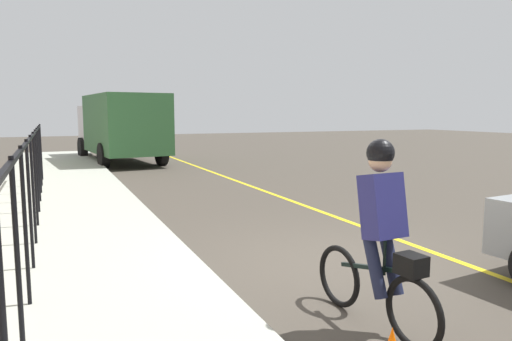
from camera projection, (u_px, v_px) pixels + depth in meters
name	position (u px, v px, depth m)	size (l,w,h in m)	color
ground_plane	(337.00, 264.00, 6.43)	(80.00, 80.00, 0.00)	#443E35
lane_line_centre	(427.00, 250.00, 7.07)	(36.00, 0.12, 0.01)	yellow
sidewalk	(72.00, 297.00, 5.07)	(40.00, 3.20, 0.15)	#A6AA9C
iron_fence	(28.00, 179.00, 5.67)	(16.94, 0.04, 1.60)	black
cyclist_lead	(380.00, 236.00, 4.39)	(1.71, 0.38, 1.83)	black
box_truck_background	(121.00, 125.00, 19.38)	(6.92, 3.12, 2.78)	#29542D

